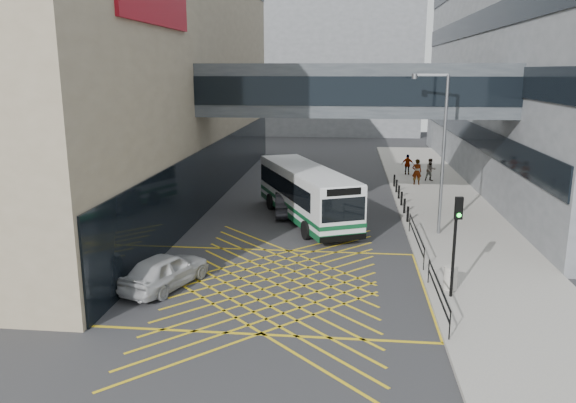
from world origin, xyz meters
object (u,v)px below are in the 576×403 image
(bus, at_px, (306,192))
(pedestrian_b, at_px, (430,170))
(litter_bin, at_px, (451,278))
(car_dark, at_px, (287,203))
(car_silver, at_px, (308,190))
(street_lamp, at_px, (440,145))
(car_white, at_px, (165,270))
(traffic_light, at_px, (456,233))
(pedestrian_c, at_px, (408,165))
(pedestrian_a, at_px, (417,172))

(bus, relative_size, pedestrian_b, 6.44)
(litter_bin, bearing_deg, car_dark, 123.64)
(car_silver, xyz_separation_m, street_lamp, (7.31, -7.36, 4.14))
(bus, height_order, car_white, bus)
(bus, distance_m, street_lamp, 8.22)
(car_white, relative_size, traffic_light, 1.17)
(car_white, distance_m, traffic_light, 11.52)
(car_dark, xyz_separation_m, traffic_light, (7.68, -12.53, 2.04))
(car_dark, bearing_deg, pedestrian_c, -130.30)
(car_dark, height_order, car_silver, car_silver)
(car_white, height_order, litter_bin, car_white)
(car_dark, distance_m, traffic_light, 14.83)
(bus, bearing_deg, pedestrian_b, 30.10)
(car_white, height_order, car_silver, car_silver)
(car_dark, height_order, pedestrian_a, pedestrian_a)
(street_lamp, relative_size, pedestrian_a, 4.28)
(pedestrian_a, bearing_deg, pedestrian_b, -128.36)
(bus, relative_size, car_white, 2.41)
(bus, bearing_deg, street_lamp, -43.48)
(car_dark, xyz_separation_m, pedestrian_a, (8.82, 9.41, 0.42))
(pedestrian_b, bearing_deg, traffic_light, -109.68)
(car_white, distance_m, pedestrian_a, 25.05)
(car_silver, relative_size, traffic_light, 1.21)
(car_white, relative_size, street_lamp, 0.56)
(car_silver, bearing_deg, litter_bin, 106.04)
(car_white, height_order, traffic_light, traffic_light)
(pedestrian_c, bearing_deg, bus, 72.13)
(car_dark, distance_m, street_lamp, 10.02)
(pedestrian_c, bearing_deg, litter_bin, 97.03)
(street_lamp, bearing_deg, pedestrian_a, 100.86)
(traffic_light, bearing_deg, pedestrian_c, 81.28)
(car_white, xyz_separation_m, car_silver, (4.66, 15.96, 0.01))
(car_dark, distance_m, pedestrian_c, 15.96)
(pedestrian_b, bearing_deg, bus, -140.08)
(traffic_light, distance_m, street_lamp, 9.10)
(car_white, bearing_deg, pedestrian_b, -100.36)
(bus, distance_m, traffic_light, 13.14)
(litter_bin, bearing_deg, car_white, -176.80)
(pedestrian_b, xyz_separation_m, pedestrian_c, (-1.51, 2.50, -0.03))
(car_white, relative_size, litter_bin, 4.96)
(bus, distance_m, car_dark, 1.92)
(pedestrian_b, distance_m, pedestrian_c, 2.92)
(litter_bin, distance_m, pedestrian_a, 21.11)
(traffic_light, bearing_deg, car_white, 172.07)
(bus, height_order, street_lamp, street_lamp)
(bus, xyz_separation_m, pedestrian_a, (7.63, 10.56, -0.54))
(pedestrian_b, bearing_deg, litter_bin, -109.69)
(street_lamp, bearing_deg, car_dark, 169.03)
(car_white, bearing_deg, traffic_light, -160.96)
(pedestrian_a, bearing_deg, car_silver, 36.35)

